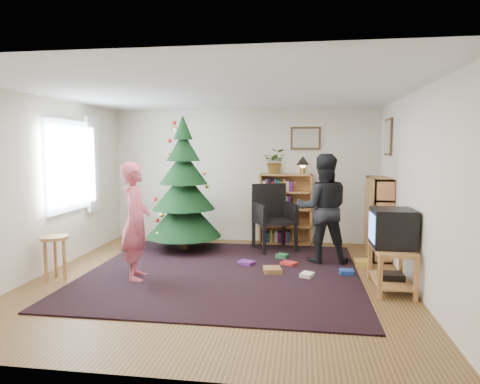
# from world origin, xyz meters

# --- Properties ---
(floor) EXTENTS (5.00, 5.00, 0.00)m
(floor) POSITION_xyz_m (0.00, 0.00, 0.00)
(floor) COLOR brown
(floor) RESTS_ON ground
(ceiling) EXTENTS (5.00, 5.00, 0.00)m
(ceiling) POSITION_xyz_m (0.00, 0.00, 2.50)
(ceiling) COLOR white
(ceiling) RESTS_ON wall_back
(wall_back) EXTENTS (5.00, 0.02, 2.50)m
(wall_back) POSITION_xyz_m (0.00, 2.50, 1.25)
(wall_back) COLOR silver
(wall_back) RESTS_ON floor
(wall_front) EXTENTS (5.00, 0.02, 2.50)m
(wall_front) POSITION_xyz_m (0.00, -2.50, 1.25)
(wall_front) COLOR silver
(wall_front) RESTS_ON floor
(wall_left) EXTENTS (0.02, 5.00, 2.50)m
(wall_left) POSITION_xyz_m (-2.50, 0.00, 1.25)
(wall_left) COLOR silver
(wall_left) RESTS_ON floor
(wall_right) EXTENTS (0.02, 5.00, 2.50)m
(wall_right) POSITION_xyz_m (2.50, 0.00, 1.25)
(wall_right) COLOR silver
(wall_right) RESTS_ON floor
(rug) EXTENTS (3.80, 3.60, 0.02)m
(rug) POSITION_xyz_m (0.00, 0.30, 0.01)
(rug) COLOR black
(rug) RESTS_ON floor
(window_pane) EXTENTS (0.04, 1.20, 1.40)m
(window_pane) POSITION_xyz_m (-2.47, 0.60, 1.50)
(window_pane) COLOR silver
(window_pane) RESTS_ON wall_left
(curtain) EXTENTS (0.06, 0.35, 1.60)m
(curtain) POSITION_xyz_m (-2.43, 1.30, 1.50)
(curtain) COLOR white
(curtain) RESTS_ON wall_left
(picture_back) EXTENTS (0.55, 0.03, 0.42)m
(picture_back) POSITION_xyz_m (1.15, 2.48, 1.95)
(picture_back) COLOR #4C3319
(picture_back) RESTS_ON wall_back
(picture_right) EXTENTS (0.03, 0.50, 0.60)m
(picture_right) POSITION_xyz_m (2.48, 1.75, 1.95)
(picture_right) COLOR #4C3319
(picture_right) RESTS_ON wall_right
(christmas_tree) EXTENTS (1.28, 1.28, 2.33)m
(christmas_tree) POSITION_xyz_m (-0.92, 1.57, 0.97)
(christmas_tree) COLOR #3F2816
(christmas_tree) RESTS_ON rug
(bookshelf_back) EXTENTS (0.95, 0.30, 1.30)m
(bookshelf_back) POSITION_xyz_m (0.81, 2.34, 0.66)
(bookshelf_back) COLOR #C27845
(bookshelf_back) RESTS_ON floor
(bookshelf_right) EXTENTS (0.30, 0.95, 1.30)m
(bookshelf_right) POSITION_xyz_m (2.34, 1.61, 0.66)
(bookshelf_right) COLOR #C27845
(bookshelf_right) RESTS_ON floor
(tv_stand) EXTENTS (0.46, 0.83, 0.55)m
(tv_stand) POSITION_xyz_m (2.22, -0.08, 0.32)
(tv_stand) COLOR #C27845
(tv_stand) RESTS_ON floor
(crt_tv) EXTENTS (0.51, 0.55, 0.48)m
(crt_tv) POSITION_xyz_m (2.22, -0.08, 0.79)
(crt_tv) COLOR black
(crt_tv) RESTS_ON tv_stand
(armchair) EXTENTS (0.83, 0.86, 1.15)m
(armchair) POSITION_xyz_m (0.64, 1.87, 0.62)
(armchair) COLOR black
(armchair) RESTS_ON rug
(stool) EXTENTS (0.36, 0.36, 0.61)m
(stool) POSITION_xyz_m (-2.17, -0.33, 0.47)
(stool) COLOR #C27845
(stool) RESTS_ON floor
(person_standing) EXTENTS (0.52, 0.66, 1.59)m
(person_standing) POSITION_xyz_m (-1.11, -0.12, 0.80)
(person_standing) COLOR #B44857
(person_standing) RESTS_ON rug
(person_by_chair) EXTENTS (0.85, 0.68, 1.69)m
(person_by_chair) POSITION_xyz_m (1.42, 1.12, 0.84)
(person_by_chair) COLOR black
(person_by_chair) RESTS_ON rug
(potted_plant) EXTENTS (0.45, 0.40, 0.46)m
(potted_plant) POSITION_xyz_m (0.61, 2.34, 1.53)
(potted_plant) COLOR gray
(potted_plant) RESTS_ON bookshelf_back
(table_lamp) EXTENTS (0.24, 0.24, 0.33)m
(table_lamp) POSITION_xyz_m (1.11, 2.34, 1.52)
(table_lamp) COLOR #A57F33
(table_lamp) RESTS_ON bookshelf_back
(floor_clutter) EXTENTS (1.94, 1.17, 0.08)m
(floor_clutter) POSITION_xyz_m (1.09, 0.70, 0.04)
(floor_clutter) COLOR #A51E19
(floor_clutter) RESTS_ON rug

